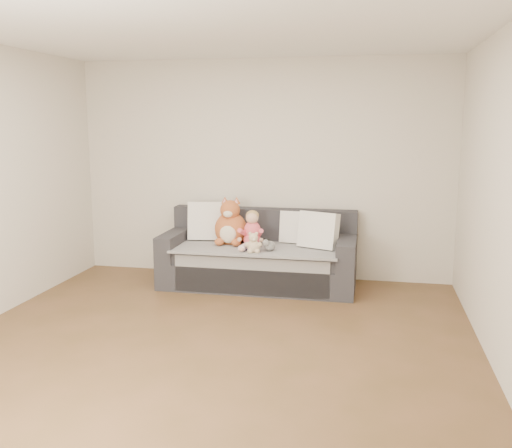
{
  "coord_description": "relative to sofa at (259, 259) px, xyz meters",
  "views": [
    {
      "loc": [
        1.29,
        -4.22,
        1.88
      ],
      "look_at": [
        0.05,
        1.87,
        0.75
      ],
      "focal_mm": 40.0,
      "sensor_mm": 36.0,
      "label": 1
    }
  ],
  "objects": [
    {
      "name": "room_shell",
      "position": [
        -0.05,
        -1.64,
        0.99
      ],
      "size": [
        5.0,
        5.0,
        5.0
      ],
      "color": "brown",
      "rests_on": "ground"
    },
    {
      "name": "cushion_left",
      "position": [
        -0.64,
        0.17,
        0.39
      ],
      "size": [
        0.52,
        0.3,
        0.47
      ],
      "rotation": [
        0.0,
        0.0,
        0.16
      ],
      "color": "silver",
      "rests_on": "sofa"
    },
    {
      "name": "teddy_bear",
      "position": [
        0.01,
        -0.39,
        0.26
      ],
      "size": [
        0.18,
        0.14,
        0.23
      ],
      "rotation": [
        0.0,
        0.0,
        0.28
      ],
      "color": "tan",
      "rests_on": "sofa"
    },
    {
      "name": "plush_cat",
      "position": [
        -0.34,
        -0.01,
        0.37
      ],
      "size": [
        0.46,
        0.39,
        0.57
      ],
      "rotation": [
        0.0,
        0.0,
        -0.0
      ],
      "color": "#A65624",
      "rests_on": "sofa"
    },
    {
      "name": "toddler",
      "position": [
        -0.06,
        -0.13,
        0.34
      ],
      "size": [
        0.3,
        0.43,
        0.42
      ],
      "rotation": [
        0.0,
        0.0,
        0.05
      ],
      "color": "#EB5369",
      "rests_on": "sofa"
    },
    {
      "name": "cushion_right_back",
      "position": [
        0.41,
        0.2,
        0.35
      ],
      "size": [
        0.42,
        0.22,
        0.38
      ],
      "rotation": [
        0.0,
        0.0,
        -0.09
      ],
      "color": "silver",
      "rests_on": "sofa"
    },
    {
      "name": "plush_cow",
      "position": [
        0.16,
        -0.28,
        0.23
      ],
      "size": [
        0.13,
        0.18,
        0.15
      ],
      "rotation": [
        0.0,
        0.0,
        -0.37
      ],
      "color": "white",
      "rests_on": "sofa"
    },
    {
      "name": "sippy_cup",
      "position": [
        -0.05,
        -0.29,
        0.22
      ],
      "size": [
        0.09,
        0.06,
        0.1
      ],
      "rotation": [
        0.0,
        0.0,
        0.05
      ],
      "color": "#563DA6",
      "rests_on": "sofa"
    },
    {
      "name": "sofa",
      "position": [
        0.0,
        0.0,
        0.0
      ],
      "size": [
        2.2,
        0.94,
        0.85
      ],
      "color": "#2C2B31",
      "rests_on": "ground"
    },
    {
      "name": "cushion_right_front",
      "position": [
        0.68,
        -0.03,
        0.37
      ],
      "size": [
        0.49,
        0.35,
        0.42
      ],
      "rotation": [
        0.0,
        0.0,
        -0.37
      ],
      "color": "silver",
      "rests_on": "sofa"
    }
  ]
}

